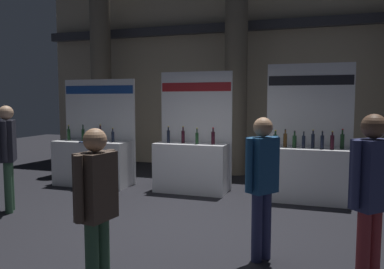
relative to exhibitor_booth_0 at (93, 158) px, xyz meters
name	(u,v)px	position (x,y,z in m)	size (l,w,h in m)	color
ground_plane	(178,227)	(2.72, -2.04, -0.59)	(24.00, 24.00, 0.00)	black
hall_colonnade	(242,42)	(2.72, 3.01, 2.83)	(11.88, 1.43, 6.92)	tan
exhibitor_booth_0	(93,158)	(0.00, 0.00, 0.00)	(1.75, 0.73, 2.33)	white
exhibitor_booth_1	(192,162)	(2.23, 0.12, 0.02)	(1.54, 0.66, 2.46)	white
exhibitor_booth_2	(308,167)	(4.50, 0.08, 0.03)	(1.58, 0.66, 2.56)	white
visitor_0	(262,177)	(4.02, -2.80, 0.39)	(0.37, 0.42, 1.67)	navy
visitor_1	(371,189)	(5.09, -3.29, 0.44)	(0.40, 0.40, 1.74)	maroon
visitor_2	(96,201)	(2.70, -4.17, 0.36)	(0.29, 0.50, 1.61)	#33563D
visitor_4	(7,148)	(-0.24, -2.16, 0.48)	(0.42, 0.50, 1.78)	#33563D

